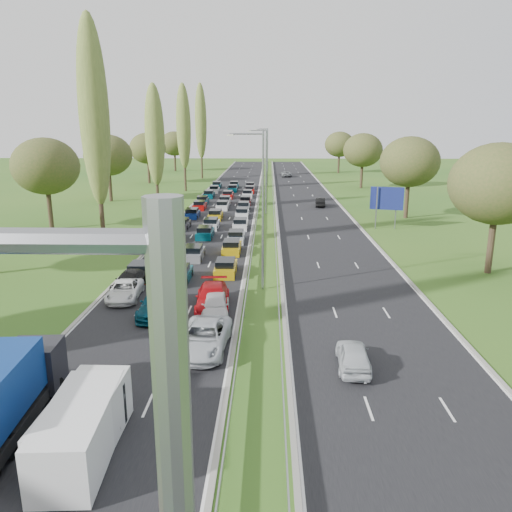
{
  "coord_description": "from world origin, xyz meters",
  "views": [
    {
      "loc": [
        4.95,
        5.9,
        12.28
      ],
      "look_at": [
        3.86,
        47.46,
        1.5
      ],
      "focal_mm": 35.0,
      "sensor_mm": 36.0,
      "label": 1
    }
  ],
  "objects_px": {
    "blue_lorry": "(1,396)",
    "white_van_rear": "(83,428)",
    "near_car_2": "(125,290)",
    "direction_sign": "(387,200)",
    "white_van_front": "(87,420)",
    "near_car_3": "(130,280)"
  },
  "relations": [
    {
      "from": "blue_lorry",
      "to": "white_van_rear",
      "type": "relative_size",
      "value": 1.44
    },
    {
      "from": "near_car_2",
      "to": "white_van_rear",
      "type": "bearing_deg",
      "value": -83.26
    },
    {
      "from": "direction_sign",
      "to": "white_van_front",
      "type": "bearing_deg",
      "value": -115.98
    },
    {
      "from": "near_car_3",
      "to": "near_car_2",
      "type": "bearing_deg",
      "value": -79.31
    },
    {
      "from": "near_car_3",
      "to": "white_van_front",
      "type": "height_order",
      "value": "white_van_front"
    },
    {
      "from": "near_car_3",
      "to": "white_van_rear",
      "type": "distance_m",
      "value": 20.53
    },
    {
      "from": "near_car_3",
      "to": "white_van_rear",
      "type": "bearing_deg",
      "value": -75.02
    },
    {
      "from": "white_van_front",
      "to": "white_van_rear",
      "type": "height_order",
      "value": "white_van_rear"
    },
    {
      "from": "blue_lorry",
      "to": "white_van_front",
      "type": "distance_m",
      "value": 3.77
    },
    {
      "from": "near_car_3",
      "to": "white_van_rear",
      "type": "xyz_separation_m",
      "value": [
        3.72,
        -20.18,
        0.45
      ]
    },
    {
      "from": "direction_sign",
      "to": "near_car_3",
      "type": "bearing_deg",
      "value": -135.83
    },
    {
      "from": "near_car_2",
      "to": "direction_sign",
      "type": "bearing_deg",
      "value": 42.73
    },
    {
      "from": "blue_lorry",
      "to": "white_van_rear",
      "type": "bearing_deg",
      "value": -21.19
    },
    {
      "from": "near_car_3",
      "to": "direction_sign",
      "type": "distance_m",
      "value": 35.29
    },
    {
      "from": "white_van_front",
      "to": "direction_sign",
      "type": "xyz_separation_m",
      "value": [
        21.53,
        44.18,
        2.42
      ]
    },
    {
      "from": "white_van_front",
      "to": "blue_lorry",
      "type": "bearing_deg",
      "value": 170.67
    },
    {
      "from": "blue_lorry",
      "to": "white_van_rear",
      "type": "xyz_separation_m",
      "value": [
        3.69,
        -1.14,
        -0.64
      ]
    },
    {
      "from": "direction_sign",
      "to": "near_car_2",
      "type": "bearing_deg",
      "value": -133.02
    },
    {
      "from": "near_car_2",
      "to": "white_van_rear",
      "type": "relative_size",
      "value": 0.83
    },
    {
      "from": "near_car_3",
      "to": "white_van_front",
      "type": "bearing_deg",
      "value": -74.83
    },
    {
      "from": "near_car_2",
      "to": "white_van_front",
      "type": "bearing_deg",
      "value": -83.03
    },
    {
      "from": "near_car_2",
      "to": "blue_lorry",
      "type": "distance_m",
      "value": 16.82
    }
  ]
}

